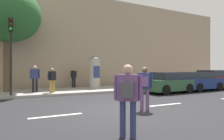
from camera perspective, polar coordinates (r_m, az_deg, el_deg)
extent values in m
plane|color=#232326|center=(7.79, 1.92, -11.62)|extent=(80.00, 80.00, 0.00)
cube|color=#9E9B93|center=(14.27, -11.41, -5.98)|extent=(36.00, 4.00, 0.15)
cube|color=silver|center=(7.02, -16.15, -12.88)|extent=(1.80, 0.16, 0.01)
cube|color=silver|center=(9.14, 15.55, -9.85)|extent=(1.80, 0.16, 0.01)
cube|color=tan|center=(19.24, -15.19, 7.54)|extent=(36.00, 5.00, 8.16)
cylinder|color=black|center=(12.10, -27.74, 1.63)|extent=(0.12, 0.12, 3.52)
cube|color=black|center=(12.17, -27.78, 11.76)|extent=(0.24, 0.24, 0.75)
sphere|color=#390605|center=(12.09, -27.80, 12.97)|extent=(0.16, 0.16, 0.16)
sphere|color=#3C2906|center=(12.04, -27.80, 11.86)|extent=(0.16, 0.16, 0.16)
sphere|color=green|center=(11.99, -27.79, 10.74)|extent=(0.16, 0.16, 0.16)
cylinder|color=#B2ADA3|center=(15.18, -5.15, -1.00)|extent=(0.85, 0.85, 2.29)
cone|color=#334C33|center=(15.20, -5.15, 3.70)|extent=(0.93, 0.93, 0.20)
cube|color=navy|center=(14.77, -4.55, -0.58)|extent=(0.51, 0.02, 0.90)
cylinder|color=brown|center=(14.21, -28.54, 0.81)|extent=(0.48, 0.48, 3.23)
ellipsoid|color=#28602D|center=(14.66, -28.55, 14.20)|extent=(4.19, 4.19, 3.56)
cylinder|color=#724C84|center=(7.65, 8.79, -8.58)|extent=(0.14, 0.14, 0.85)
cylinder|color=#724C84|center=(7.65, 10.44, -8.58)|extent=(0.14, 0.14, 0.85)
cube|color=navy|center=(7.57, 9.62, -3.11)|extent=(0.49, 0.45, 0.61)
cylinder|color=navy|center=(7.58, 7.62, -3.11)|extent=(0.09, 0.09, 0.57)
cylinder|color=navy|center=(7.58, 11.61, -3.11)|extent=(0.09, 0.09, 0.57)
sphere|color=brown|center=(7.56, 9.62, 0.06)|extent=(0.23, 0.23, 0.23)
cube|color=#724C84|center=(7.40, 9.61, -3.42)|extent=(0.32, 0.29, 0.36)
cylinder|color=navy|center=(4.61, 6.25, -14.35)|extent=(0.14, 0.14, 0.86)
cylinder|color=navy|center=(4.63, 3.18, -14.29)|extent=(0.14, 0.14, 0.86)
cube|color=#724C84|center=(4.49, 4.71, -5.23)|extent=(0.53, 0.48, 0.61)
cylinder|color=#724C84|center=(4.47, 8.37, -5.25)|extent=(0.09, 0.09, 0.58)
cylinder|color=#724C84|center=(4.52, 1.10, -5.19)|extent=(0.09, 0.09, 0.58)
sphere|color=tan|center=(4.47, 4.71, 0.13)|extent=(0.23, 0.23, 0.23)
cube|color=#4C4C51|center=(4.31, 4.50, -5.85)|extent=(0.32, 0.29, 0.36)
cylinder|color=black|center=(13.36, -21.40, -4.22)|extent=(0.14, 0.14, 0.86)
cylinder|color=black|center=(13.40, -22.29, -4.21)|extent=(0.14, 0.14, 0.86)
cube|color=navy|center=(13.34, -21.85, -1.06)|extent=(0.47, 0.34, 0.61)
cylinder|color=navy|center=(13.30, -20.77, -1.06)|extent=(0.09, 0.09, 0.58)
cylinder|color=navy|center=(13.39, -22.93, -1.06)|extent=(0.09, 0.09, 0.58)
sphere|color=beige|center=(13.34, -21.85, 0.75)|extent=(0.23, 0.23, 0.23)
cube|color=#B78C33|center=(13.52, -21.72, -1.18)|extent=(0.31, 0.22, 0.36)
cylinder|color=#B78C33|center=(12.75, -16.92, -4.61)|extent=(0.14, 0.14, 0.78)
cylinder|color=#B78C33|center=(12.59, -17.62, -4.67)|extent=(0.14, 0.14, 0.78)
cube|color=black|center=(12.63, -17.27, -1.63)|extent=(0.50, 0.46, 0.55)
cylinder|color=black|center=(12.82, -16.45, -1.60)|extent=(0.09, 0.09, 0.52)
cylinder|color=black|center=(12.44, -18.12, -1.65)|extent=(0.09, 0.09, 0.52)
sphere|color=tan|center=(12.62, -17.27, 0.10)|extent=(0.21, 0.21, 0.21)
cube|color=navy|center=(12.75, -17.86, -1.74)|extent=(0.32, 0.30, 0.36)
cylinder|color=black|center=(15.97, -10.99, -3.64)|extent=(0.14, 0.14, 0.79)
cylinder|color=black|center=(15.80, -11.55, -3.68)|extent=(0.14, 0.14, 0.79)
cube|color=black|center=(15.85, -11.27, -1.21)|extent=(0.51, 0.44, 0.56)
cylinder|color=black|center=(16.05, -10.60, -1.20)|extent=(0.09, 0.09, 0.53)
cylinder|color=black|center=(15.66, -11.95, -1.23)|extent=(0.09, 0.09, 0.53)
sphere|color=tan|center=(15.85, -11.27, 0.19)|extent=(0.21, 0.21, 0.21)
cube|color=#2D5938|center=(14.24, 17.71, -4.09)|extent=(4.59, 2.04, 0.73)
cube|color=#262D38|center=(14.05, 17.08, -1.64)|extent=(2.60, 1.77, 0.49)
cylinder|color=black|center=(12.53, 15.58, -5.70)|extent=(0.65, 0.25, 0.64)
cylinder|color=black|center=(13.83, 10.53, -5.15)|extent=(0.65, 0.25, 0.64)
cylinder|color=black|center=(14.89, 24.38, -4.79)|extent=(0.65, 0.25, 0.64)
cylinder|color=black|center=(16.00, 19.38, -4.45)|extent=(0.65, 0.25, 0.64)
cube|color=navy|center=(15.87, 23.24, -3.62)|extent=(4.62, 1.96, 0.76)
cube|color=#262D38|center=(15.67, 22.70, -1.41)|extent=(2.60, 1.73, 0.47)
cylinder|color=black|center=(14.10, 21.83, -5.06)|extent=(0.64, 0.23, 0.64)
cylinder|color=black|center=(15.32, 16.82, -4.65)|extent=(0.64, 0.23, 0.64)
cylinder|color=black|center=(16.65, 29.14, -4.28)|extent=(0.64, 0.23, 0.64)
cylinder|color=black|center=(17.69, 24.35, -4.02)|extent=(0.64, 0.23, 0.64)
cube|color=maroon|center=(18.05, 28.35, -3.05)|extent=(4.10, 1.80, 0.84)
cube|color=#262D38|center=(17.86, 27.98, -0.88)|extent=(2.30, 1.60, 0.53)
cylinder|color=black|center=(16.44, 27.86, -4.33)|extent=(0.64, 0.23, 0.64)
cylinder|color=black|center=(17.44, 23.44, -4.08)|extent=(0.64, 0.23, 0.64)
cylinder|color=black|center=(19.71, 28.77, -3.60)|extent=(0.64, 0.23, 0.64)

